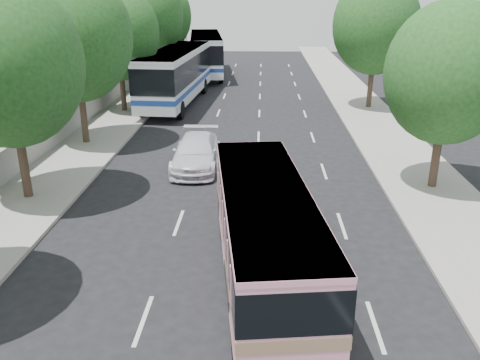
# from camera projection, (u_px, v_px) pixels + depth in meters

# --- Properties ---
(ground) EXTENTS (120.00, 120.00, 0.00)m
(ground) POSITION_uv_depth(u_px,v_px,m) (221.00, 281.00, 15.25)
(ground) COLOR black
(ground) RESTS_ON ground
(sidewalk_left) EXTENTS (4.00, 90.00, 0.15)m
(sidewalk_left) POSITION_uv_depth(u_px,v_px,m) (119.00, 118.00, 34.26)
(sidewalk_left) COLOR #9E998E
(sidewalk_left) RESTS_ON ground
(sidewalk_right) EXTENTS (4.00, 90.00, 0.12)m
(sidewalk_right) POSITION_uv_depth(u_px,v_px,m) (372.00, 121.00, 33.58)
(sidewalk_right) COLOR #9E998E
(sidewalk_right) RESTS_ON ground
(low_wall) EXTENTS (0.30, 90.00, 1.50)m
(low_wall) POSITION_uv_depth(u_px,v_px,m) (91.00, 105.00, 34.04)
(low_wall) COLOR #9E998E
(low_wall) RESTS_ON sidewalk_left
(tree_left_b) EXTENTS (5.70, 5.70, 8.88)m
(tree_left_b) POSITION_uv_depth(u_px,v_px,m) (8.00, 57.00, 19.09)
(tree_left_b) COLOR #38281E
(tree_left_b) RESTS_ON ground
(tree_left_c) EXTENTS (6.00, 6.00, 9.35)m
(tree_left_c) POSITION_uv_depth(u_px,v_px,m) (75.00, 32.00, 26.47)
(tree_left_c) COLOR #38281E
(tree_left_c) RESTS_ON ground
(tree_left_d) EXTENTS (5.52, 5.52, 8.60)m
(tree_left_d) POSITION_uv_depth(u_px,v_px,m) (119.00, 30.00, 34.11)
(tree_left_d) COLOR #38281E
(tree_left_d) RESTS_ON ground
(tree_left_e) EXTENTS (6.30, 6.30, 9.82)m
(tree_left_e) POSITION_uv_depth(u_px,v_px,m) (145.00, 12.00, 41.31)
(tree_left_e) COLOR #38281E
(tree_left_e) RESTS_ON ground
(tree_left_f) EXTENTS (5.88, 5.88, 9.16)m
(tree_left_f) POSITION_uv_depth(u_px,v_px,m) (162.00, 13.00, 48.94)
(tree_left_f) COLOR #38281E
(tree_left_f) RESTS_ON ground
(tree_right_near) EXTENTS (5.10, 5.10, 7.95)m
(tree_right_near) POSITION_uv_depth(u_px,v_px,m) (451.00, 69.00, 20.48)
(tree_right_near) COLOR #38281E
(tree_right_near) RESTS_ON ground
(tree_right_far) EXTENTS (6.00, 6.00, 9.35)m
(tree_right_far) POSITION_uv_depth(u_px,v_px,m) (377.00, 21.00, 35.10)
(tree_right_far) COLOR #38281E
(tree_right_far) RESTS_ON ground
(pink_bus) EXTENTS (3.54, 9.66, 3.01)m
(pink_bus) POSITION_uv_depth(u_px,v_px,m) (265.00, 226.00, 14.50)
(pink_bus) COLOR #FFA4B7
(pink_bus) RESTS_ON ground
(pink_taxi) EXTENTS (2.08, 4.33, 1.43)m
(pink_taxi) POSITION_uv_depth(u_px,v_px,m) (249.00, 189.00, 20.38)
(pink_taxi) COLOR #FF169F
(pink_taxi) RESTS_ON ground
(white_pickup) EXTENTS (2.22, 5.31, 1.53)m
(white_pickup) POSITION_uv_depth(u_px,v_px,m) (196.00, 152.00, 24.74)
(white_pickup) COLOR silver
(white_pickup) RESTS_ON ground
(tour_coach_front) EXTENTS (3.78, 13.65, 4.04)m
(tour_coach_front) POSITION_uv_depth(u_px,v_px,m) (176.00, 72.00, 37.89)
(tour_coach_front) COLOR silver
(tour_coach_front) RESTS_ON ground
(tour_coach_rear) EXTENTS (4.54, 13.70, 4.02)m
(tour_coach_rear) POSITION_uv_depth(u_px,v_px,m) (206.00, 51.00, 50.66)
(tour_coach_rear) COLOR white
(tour_coach_rear) RESTS_ON ground
(taxi_roof_sign) EXTENTS (0.56, 0.23, 0.18)m
(taxi_roof_sign) POSITION_uv_depth(u_px,v_px,m) (249.00, 170.00, 20.09)
(taxi_roof_sign) COLOR silver
(taxi_roof_sign) RESTS_ON pink_taxi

